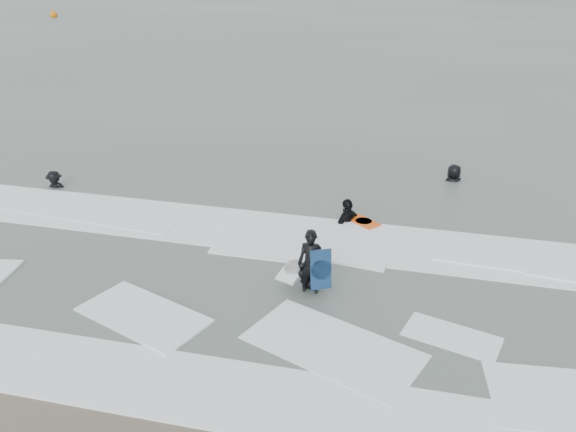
% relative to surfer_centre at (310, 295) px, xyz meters
% --- Properties ---
extents(ground, '(320.00, 320.00, 0.00)m').
position_rel_surfer_centre_xyz_m(ground, '(-1.03, -3.07, 0.00)').
color(ground, brown).
rests_on(ground, ground).
extents(sea, '(320.00, 320.00, 0.00)m').
position_rel_surfer_centre_xyz_m(sea, '(-1.03, 76.93, 0.06)').
color(sea, '#47544C').
rests_on(sea, ground).
extents(surfer_centre, '(0.63, 0.42, 1.71)m').
position_rel_surfer_centre_xyz_m(surfer_centre, '(0.00, 0.00, 0.00)').
color(surfer_centre, black).
rests_on(surfer_centre, ground).
extents(surfer_wading, '(0.99, 0.88, 1.71)m').
position_rel_surfer_centre_xyz_m(surfer_wading, '(-0.05, 0.40, 0.00)').
color(surfer_wading, black).
rests_on(surfer_wading, ground).
extents(surfer_breaker, '(1.04, 0.67, 1.51)m').
position_rel_surfer_centre_xyz_m(surfer_breaker, '(-10.02, 4.50, 0.00)').
color(surfer_breaker, black).
rests_on(surfer_breaker, ground).
extents(surfer_right_near, '(0.98, 1.20, 1.91)m').
position_rel_surfer_centre_xyz_m(surfer_right_near, '(0.23, 4.30, 0.00)').
color(surfer_right_near, black).
rests_on(surfer_right_near, ground).
extents(surfer_right_far, '(1.04, 0.92, 1.79)m').
position_rel_surfer_centre_xyz_m(surfer_right_far, '(3.40, 8.64, 0.00)').
color(surfer_right_far, black).
rests_on(surfer_right_far, ground).
extents(surf_foam, '(30.03, 9.06, 0.09)m').
position_rel_surfer_centre_xyz_m(surf_foam, '(-1.03, 0.63, 0.04)').
color(surf_foam, white).
rests_on(surf_foam, ground).
extents(bodyboards, '(2.10, 5.10, 1.25)m').
position_rel_surfer_centre_xyz_m(bodyboards, '(0.19, 1.44, 0.50)').
color(bodyboards, '#0F2748').
rests_on(bodyboards, ground).
extents(buoy, '(1.00, 1.00, 1.65)m').
position_rel_surfer_centre_xyz_m(buoy, '(-51.02, 62.90, 0.42)').
color(buoy, '#D56409').
rests_on(buoy, ground).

